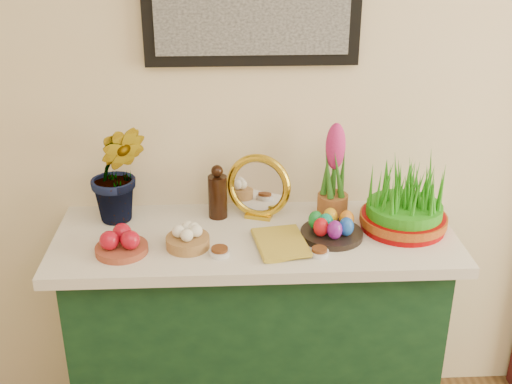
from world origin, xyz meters
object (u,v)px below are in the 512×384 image
mirror (259,187)px  book (257,245)px  sideboard (255,341)px  wheatgrass_sabzeh (405,200)px  hyacinth_green (117,157)px

mirror → book: bearing=-94.3°
sideboard → book: 0.49m
mirror → wheatgrass_sabzeh: 0.52m
sideboard → hyacinth_green: (-0.48, 0.13, 0.71)m
book → wheatgrass_sabzeh: 0.55m
sideboard → mirror: bearing=82.3°
sideboard → wheatgrass_sabzeh: bearing=1.4°
sideboard → hyacinth_green: hyacinth_green is taller
book → wheatgrass_sabzeh: (0.53, 0.13, 0.09)m
sideboard → mirror: 0.60m
hyacinth_green → mirror: size_ratio=1.99×
sideboard → wheatgrass_sabzeh: size_ratio=4.24×
sideboard → mirror: (0.02, 0.13, 0.58)m
hyacinth_green → wheatgrass_sabzeh: (1.01, -0.11, -0.13)m
hyacinth_green → mirror: 0.51m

